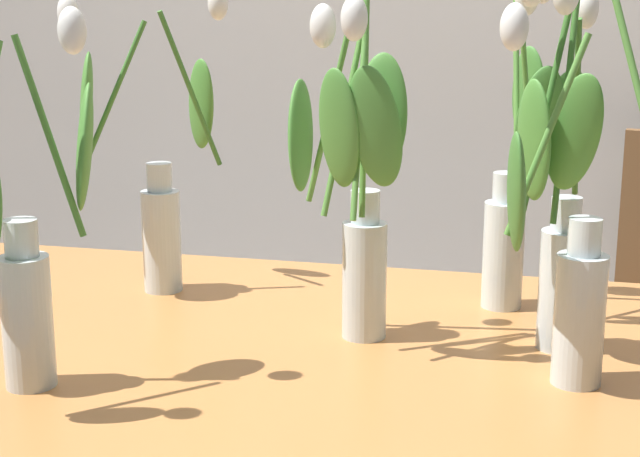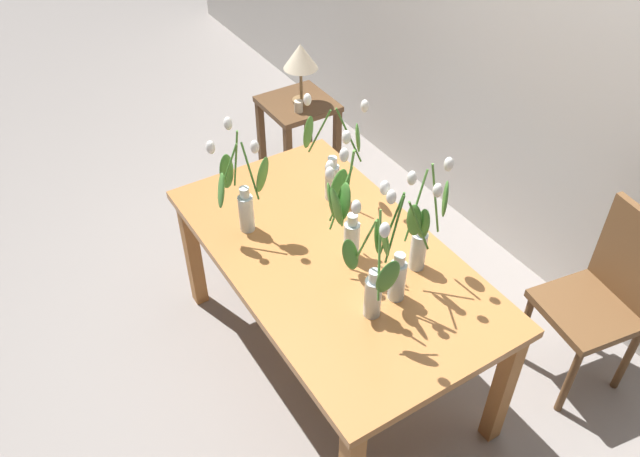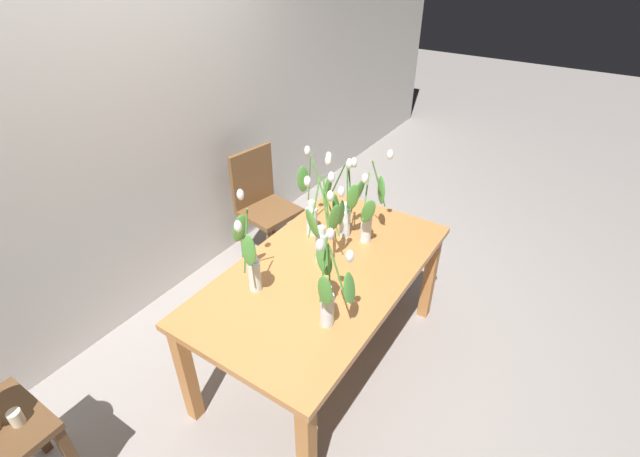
{
  "view_description": "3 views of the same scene",
  "coord_description": "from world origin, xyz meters",
  "px_view_note": "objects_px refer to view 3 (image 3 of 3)",
  "views": [
    {
      "loc": [
        0.32,
        -1.34,
        1.25
      ],
      "look_at": [
        -0.01,
        0.08,
        0.9
      ],
      "focal_mm": 54.55,
      "sensor_mm": 36.0,
      "label": 1
    },
    {
      "loc": [
        1.69,
        -1.12,
        2.6
      ],
      "look_at": [
        0.01,
        -0.07,
        0.91
      ],
      "focal_mm": 35.49,
      "sensor_mm": 36.0,
      "label": 2
    },
    {
      "loc": [
        -1.64,
        -1.05,
        2.31
      ],
      "look_at": [
        0.04,
        0.05,
        0.97
      ],
      "focal_mm": 24.96,
      "sensor_mm": 36.0,
      "label": 3
    }
  ],
  "objects_px": {
    "tulip_vase_3": "(313,207)",
    "tulip_vase_5": "(251,261)",
    "tulip_vase_0": "(369,216)",
    "tulip_vase_2": "(329,294)",
    "dining_chair": "(262,200)",
    "pillar_candle": "(16,418)",
    "tulip_vase_1": "(345,207)",
    "dining_table": "(323,282)",
    "tulip_vase_4": "(325,229)"
  },
  "relations": [
    {
      "from": "tulip_vase_2",
      "to": "dining_table",
      "type": "bearing_deg",
      "value": 36.49
    },
    {
      "from": "tulip_vase_1",
      "to": "tulip_vase_5",
      "type": "xyz_separation_m",
      "value": [
        -0.69,
        0.15,
        -0.03
      ]
    },
    {
      "from": "tulip_vase_5",
      "to": "dining_chair",
      "type": "height_order",
      "value": "tulip_vase_5"
    },
    {
      "from": "dining_table",
      "to": "tulip_vase_5",
      "type": "distance_m",
      "value": 0.49
    },
    {
      "from": "tulip_vase_1",
      "to": "pillar_candle",
      "type": "height_order",
      "value": "tulip_vase_1"
    },
    {
      "from": "tulip_vase_0",
      "to": "tulip_vase_2",
      "type": "distance_m",
      "value": 0.74
    },
    {
      "from": "tulip_vase_5",
      "to": "tulip_vase_2",
      "type": "bearing_deg",
      "value": -89.81
    },
    {
      "from": "tulip_vase_1",
      "to": "tulip_vase_5",
      "type": "height_order",
      "value": "tulip_vase_1"
    },
    {
      "from": "tulip_vase_3",
      "to": "tulip_vase_4",
      "type": "xyz_separation_m",
      "value": [
        -0.22,
        -0.23,
        0.05
      ]
    },
    {
      "from": "tulip_vase_1",
      "to": "tulip_vase_5",
      "type": "relative_size",
      "value": 1.05
    },
    {
      "from": "tulip_vase_0",
      "to": "tulip_vase_3",
      "type": "height_order",
      "value": "tulip_vase_0"
    },
    {
      "from": "tulip_vase_5",
      "to": "tulip_vase_0",
      "type": "bearing_deg",
      "value": -22.08
    },
    {
      "from": "dining_table",
      "to": "tulip_vase_1",
      "type": "relative_size",
      "value": 2.87
    },
    {
      "from": "tulip_vase_0",
      "to": "tulip_vase_1",
      "type": "relative_size",
      "value": 1.03
    },
    {
      "from": "tulip_vase_2",
      "to": "dining_chair",
      "type": "xyz_separation_m",
      "value": [
        1.03,
        1.28,
        -0.41
      ]
    },
    {
      "from": "dining_table",
      "to": "tulip_vase_3",
      "type": "relative_size",
      "value": 2.86
    },
    {
      "from": "tulip_vase_0",
      "to": "tulip_vase_5",
      "type": "height_order",
      "value": "tulip_vase_0"
    },
    {
      "from": "dining_table",
      "to": "tulip_vase_1",
      "type": "height_order",
      "value": "tulip_vase_1"
    },
    {
      "from": "tulip_vase_3",
      "to": "dining_chair",
      "type": "distance_m",
      "value": 0.97
    },
    {
      "from": "tulip_vase_2",
      "to": "tulip_vase_4",
      "type": "bearing_deg",
      "value": 34.92
    },
    {
      "from": "tulip_vase_5",
      "to": "dining_chair",
      "type": "relative_size",
      "value": 0.57
    },
    {
      "from": "tulip_vase_1",
      "to": "tulip_vase_2",
      "type": "distance_m",
      "value": 0.76
    },
    {
      "from": "tulip_vase_0",
      "to": "pillar_candle",
      "type": "height_order",
      "value": "tulip_vase_0"
    },
    {
      "from": "dining_table",
      "to": "tulip_vase_5",
      "type": "height_order",
      "value": "tulip_vase_5"
    },
    {
      "from": "tulip_vase_2",
      "to": "tulip_vase_0",
      "type": "bearing_deg",
      "value": 13.83
    },
    {
      "from": "tulip_vase_4",
      "to": "tulip_vase_5",
      "type": "height_order",
      "value": "tulip_vase_4"
    },
    {
      "from": "tulip_vase_0",
      "to": "tulip_vase_1",
      "type": "height_order",
      "value": "tulip_vase_0"
    },
    {
      "from": "tulip_vase_0",
      "to": "tulip_vase_3",
      "type": "bearing_deg",
      "value": 108.34
    },
    {
      "from": "dining_table",
      "to": "tulip_vase_3",
      "type": "xyz_separation_m",
      "value": [
        0.27,
        0.25,
        0.28
      ]
    },
    {
      "from": "tulip_vase_5",
      "to": "pillar_candle",
      "type": "bearing_deg",
      "value": 157.75
    },
    {
      "from": "pillar_candle",
      "to": "tulip_vase_3",
      "type": "bearing_deg",
      "value": -13.49
    },
    {
      "from": "tulip_vase_3",
      "to": "tulip_vase_5",
      "type": "xyz_separation_m",
      "value": [
        -0.61,
        -0.03,
        -0.0
      ]
    },
    {
      "from": "tulip_vase_0",
      "to": "tulip_vase_2",
      "type": "xyz_separation_m",
      "value": [
        -0.72,
        -0.18,
        0.02
      ]
    },
    {
      "from": "tulip_vase_3",
      "to": "dining_chair",
      "type": "bearing_deg",
      "value": 61.78
    },
    {
      "from": "tulip_vase_4",
      "to": "tulip_vase_2",
      "type": "bearing_deg",
      "value": -145.08
    },
    {
      "from": "tulip_vase_5",
      "to": "pillar_candle",
      "type": "relative_size",
      "value": 7.06
    },
    {
      "from": "tulip_vase_4",
      "to": "pillar_candle",
      "type": "height_order",
      "value": "tulip_vase_4"
    },
    {
      "from": "dining_table",
      "to": "tulip_vase_0",
      "type": "distance_m",
      "value": 0.47
    },
    {
      "from": "tulip_vase_0",
      "to": "tulip_vase_3",
      "type": "distance_m",
      "value": 0.34
    },
    {
      "from": "tulip_vase_4",
      "to": "dining_chair",
      "type": "bearing_deg",
      "value": 57.71
    },
    {
      "from": "tulip_vase_3",
      "to": "tulip_vase_4",
      "type": "distance_m",
      "value": 0.32
    },
    {
      "from": "dining_table",
      "to": "dining_chair",
      "type": "height_order",
      "value": "dining_chair"
    },
    {
      "from": "tulip_vase_2",
      "to": "tulip_vase_5",
      "type": "height_order",
      "value": "tulip_vase_2"
    },
    {
      "from": "dining_table",
      "to": "dining_chair",
      "type": "relative_size",
      "value": 1.72
    },
    {
      "from": "tulip_vase_3",
      "to": "tulip_vase_4",
      "type": "bearing_deg",
      "value": -133.73
    },
    {
      "from": "dining_table",
      "to": "tulip_vase_3",
      "type": "distance_m",
      "value": 0.46
    },
    {
      "from": "pillar_candle",
      "to": "tulip_vase_4",
      "type": "bearing_deg",
      "value": -23.39
    },
    {
      "from": "tulip_vase_4",
      "to": "pillar_candle",
      "type": "bearing_deg",
      "value": 156.61
    },
    {
      "from": "tulip_vase_0",
      "to": "pillar_candle",
      "type": "distance_m",
      "value": 1.96
    },
    {
      "from": "tulip_vase_5",
      "to": "pillar_candle",
      "type": "distance_m",
      "value": 1.2
    }
  ]
}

